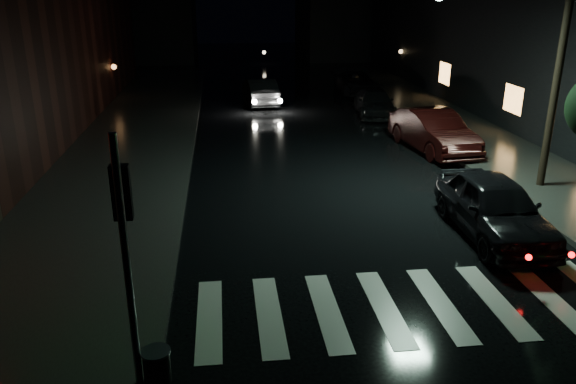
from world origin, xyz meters
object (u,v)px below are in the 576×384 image
object	(u,v)px
parked_car_a	(494,207)
parked_car_b	(433,131)
parked_car_c	(374,103)
parked_car_d	(356,83)
oncoming_car	(260,91)

from	to	relation	value
parked_car_a	parked_car_b	bearing A→B (deg)	81.78
parked_car_c	parked_car_b	bearing A→B (deg)	-78.60
parked_car_d	parked_car_b	bearing A→B (deg)	-88.58
parked_car_b	oncoming_car	distance (m)	12.19
parked_car_a	parked_car_c	xyz separation A→B (m)	(0.83, 15.11, -0.16)
parked_car_d	parked_car_c	bearing A→B (deg)	-93.44
parked_car_a	parked_car_c	world-z (taller)	parked_car_a
parked_car_c	parked_car_d	distance (m)	6.31
parked_car_b	oncoming_car	bearing A→B (deg)	113.22
parked_car_b	parked_car_d	world-z (taller)	parked_car_b
parked_car_a	parked_car_b	size ratio (longest dim) A/B	0.95
parked_car_d	oncoming_car	distance (m)	6.80
parked_car_b	parked_car_c	bearing A→B (deg)	86.98
parked_car_c	oncoming_car	xyz separation A→B (m)	(-5.67, 3.51, 0.10)
parked_car_b	parked_car_c	size ratio (longest dim) A/B	1.13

